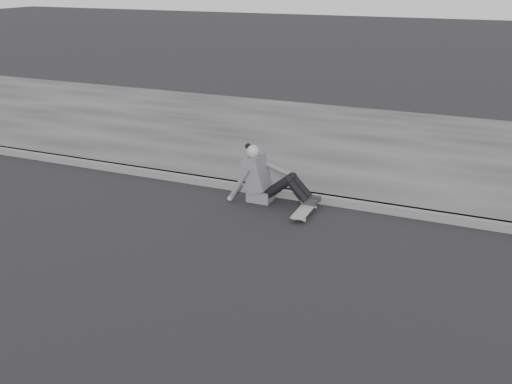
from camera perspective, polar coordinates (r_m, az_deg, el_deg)
ground at (r=6.80m, az=-5.49°, el=-7.82°), size 80.00×80.00×0.00m
curb at (r=8.90m, az=2.33°, el=-0.03°), size 24.00×0.16×0.12m
sidewalk at (r=11.63m, az=7.63°, el=4.96°), size 24.00×6.00×0.12m
skateboard at (r=8.27m, az=4.96°, el=-1.75°), size 0.20×0.78×0.09m
seated_woman at (r=8.61m, az=0.89°, el=1.35°), size 1.38×0.46×0.88m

